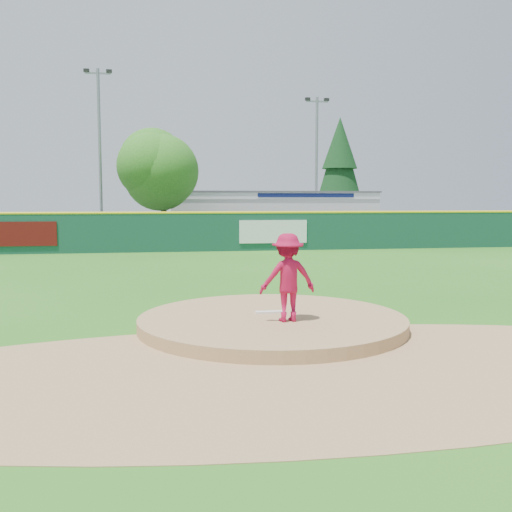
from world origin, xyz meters
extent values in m
plane|color=#286B19|center=(0.00, 0.00, 0.00)|extent=(120.00, 120.00, 0.00)
cylinder|color=#9E774C|center=(0.00, 0.00, 0.00)|extent=(5.50, 5.50, 0.50)
cube|color=white|center=(0.00, 0.30, 0.27)|extent=(0.60, 0.15, 0.04)
cylinder|color=#9E774C|center=(0.00, -3.00, 0.01)|extent=(15.40, 15.40, 0.01)
cube|color=#38383A|center=(0.00, 27.00, 0.01)|extent=(44.00, 16.00, 0.02)
imported|color=#A30D35|center=(0.20, -0.54, 1.12)|extent=(1.16, 0.73, 1.73)
imported|color=white|center=(2.27, 24.54, 0.78)|extent=(5.74, 3.20, 1.52)
cube|color=silver|center=(6.00, 32.00, 1.60)|extent=(15.00, 8.00, 3.20)
cube|color=white|center=(6.00, 27.98, 3.00)|extent=(15.00, 0.06, 0.55)
cube|color=#0F194C|center=(8.00, 27.94, 3.00)|extent=(7.00, 0.03, 0.28)
cube|color=#59595B|center=(6.00, 32.00, 3.25)|extent=(15.20, 8.20, 0.12)
cube|color=#5B0F0D|center=(-9.07, 17.92, 1.00)|extent=(3.60, 0.04, 1.20)
cube|color=white|center=(3.61, 17.92, 1.00)|extent=(3.60, 0.04, 1.20)
cube|color=#144132|center=(0.00, 18.00, 1.00)|extent=(40.00, 0.10, 2.00)
cylinder|color=yellow|center=(0.00, 18.00, 2.00)|extent=(40.00, 0.14, 0.14)
cylinder|color=#382314|center=(-2.00, 25.00, 1.30)|extent=(0.36, 0.36, 2.60)
sphere|color=#387F23|center=(-2.00, 25.00, 4.56)|extent=(5.60, 5.60, 5.60)
cylinder|color=#382314|center=(13.00, 36.00, 0.80)|extent=(0.40, 0.40, 1.60)
cone|color=#113A16|center=(13.00, 36.00, 5.55)|extent=(4.40, 4.40, 7.90)
cylinder|color=gray|center=(-6.00, 27.00, 5.50)|extent=(0.20, 0.20, 11.00)
cube|color=gray|center=(-6.00, 27.00, 10.70)|extent=(1.60, 0.10, 0.10)
cube|color=black|center=(-6.70, 27.00, 10.85)|extent=(0.35, 0.25, 0.20)
cube|color=black|center=(-5.30, 27.00, 10.85)|extent=(0.35, 0.25, 0.20)
cylinder|color=gray|center=(9.00, 29.00, 5.00)|extent=(0.20, 0.20, 10.00)
cube|color=gray|center=(9.00, 29.00, 9.70)|extent=(1.60, 0.10, 0.10)
cube|color=black|center=(8.30, 29.00, 9.85)|extent=(0.35, 0.25, 0.20)
cube|color=black|center=(9.70, 29.00, 9.85)|extent=(0.35, 0.25, 0.20)
camera|label=1|loc=(-2.26, -11.37, 2.62)|focal=40.00mm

